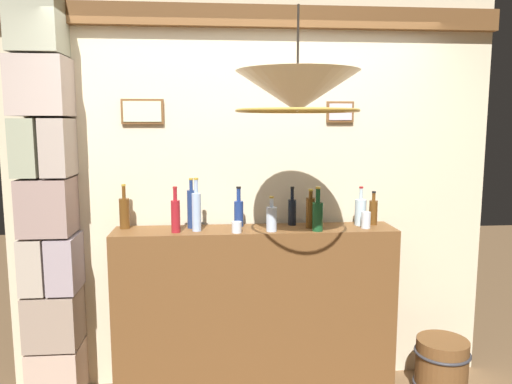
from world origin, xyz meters
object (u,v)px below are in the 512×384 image
(liquor_bottle_bourbon, at_px, (239,212))
(glass_tumbler_rocks, at_px, (366,220))
(pendant_lamp, at_px, (297,93))
(liquor_bottle_tequila, at_px, (292,211))
(liquor_bottle_vodka, at_px, (311,212))
(liquor_bottle_port, at_px, (318,215))
(liquor_bottle_rum, at_px, (272,218))
(liquor_bottle_gin, at_px, (196,210))
(liquor_bottle_whiskey, at_px, (124,212))
(liquor_bottle_amaro, at_px, (176,215))
(liquor_bottle_vermouth, at_px, (361,212))
(glass_tumbler_highball, at_px, (237,227))
(wooden_barrel, at_px, (441,368))
(liquor_bottle_brandy, at_px, (373,211))
(liquor_bottle_rye, at_px, (191,208))

(liquor_bottle_bourbon, distance_m, glass_tumbler_rocks, 0.84)
(pendant_lamp, bearing_deg, liquor_bottle_tequila, 82.27)
(liquor_bottle_vodka, bearing_deg, liquor_bottle_port, -73.62)
(liquor_bottle_rum, relative_size, liquor_bottle_bourbon, 0.84)
(liquor_bottle_rum, height_order, glass_tumbler_rocks, liquor_bottle_rum)
(liquor_bottle_gin, bearing_deg, liquor_bottle_whiskey, 166.13)
(liquor_bottle_vodka, relative_size, liquor_bottle_amaro, 0.88)
(liquor_bottle_whiskey, xyz_separation_m, liquor_bottle_vermouth, (1.57, -0.04, -0.01))
(glass_tumbler_rocks, bearing_deg, glass_tumbler_highball, -176.03)
(liquor_bottle_whiskey, xyz_separation_m, liquor_bottle_port, (1.24, -0.19, -0.00))
(liquor_bottle_bourbon, height_order, liquor_bottle_gin, liquor_bottle_gin)
(liquor_bottle_bourbon, height_order, wooden_barrel, liquor_bottle_bourbon)
(liquor_bottle_amaro, xyz_separation_m, liquor_bottle_brandy, (1.32, 0.13, -0.02))
(glass_tumbler_rocks, bearing_deg, liquor_bottle_tequila, 163.16)
(liquor_bottle_rum, xyz_separation_m, liquor_bottle_gin, (-0.48, 0.05, 0.05))
(glass_tumbler_highball, height_order, wooden_barrel, glass_tumbler_highball)
(liquor_bottle_whiskey, relative_size, liquor_bottle_vermouth, 1.11)
(wooden_barrel, bearing_deg, pendant_lamp, -156.53)
(glass_tumbler_rocks, bearing_deg, liquor_bottle_port, -170.81)
(liquor_bottle_amaro, relative_size, glass_tumbler_highball, 4.14)
(liquor_bottle_gin, bearing_deg, liquor_bottle_amaro, -165.75)
(liquor_bottle_bourbon, height_order, pendant_lamp, pendant_lamp)
(liquor_bottle_whiskey, bearing_deg, liquor_bottle_amaro, -23.67)
(liquor_bottle_brandy, bearing_deg, pendant_lamp, -133.18)
(wooden_barrel, bearing_deg, liquor_bottle_brandy, 152.46)
(liquor_bottle_gin, bearing_deg, glass_tumbler_highball, -16.32)
(liquor_bottle_vodka, height_order, liquor_bottle_bourbon, liquor_bottle_bourbon)
(liquor_bottle_amaro, bearing_deg, wooden_barrel, -3.18)
(liquor_bottle_rum, height_order, wooden_barrel, liquor_bottle_rum)
(liquor_bottle_gin, height_order, glass_tumbler_rocks, liquor_bottle_gin)
(liquor_bottle_rum, xyz_separation_m, liquor_bottle_port, (0.30, -0.02, 0.02))
(liquor_bottle_amaro, height_order, glass_tumbler_highball, liquor_bottle_amaro)
(liquor_bottle_vodka, distance_m, liquor_bottle_whiskey, 1.22)
(liquor_bottle_tequila, height_order, glass_tumbler_rocks, liquor_bottle_tequila)
(liquor_bottle_gin, relative_size, liquor_bottle_amaro, 1.17)
(liquor_bottle_whiskey, height_order, glass_tumbler_rocks, liquor_bottle_whiskey)
(liquor_bottle_whiskey, xyz_separation_m, wooden_barrel, (2.09, -0.25, -1.06))
(liquor_bottle_brandy, relative_size, glass_tumbler_rocks, 2.10)
(liquor_bottle_tequila, bearing_deg, liquor_bottle_port, -55.71)
(liquor_bottle_whiskey, bearing_deg, wooden_barrel, -6.73)
(glass_tumbler_rocks, bearing_deg, liquor_bottle_rum, -176.62)
(liquor_bottle_vermouth, bearing_deg, pendant_lamp, -129.34)
(liquor_bottle_bourbon, bearing_deg, liquor_bottle_brandy, -1.53)
(liquor_bottle_rye, distance_m, liquor_bottle_vodka, 0.78)
(liquor_bottle_port, distance_m, pendant_lamp, 0.93)
(liquor_bottle_bourbon, distance_m, wooden_barrel, 1.72)
(liquor_bottle_tequila, bearing_deg, liquor_bottle_gin, -168.76)
(liquor_bottle_amaro, bearing_deg, liquor_bottle_gin, 14.25)
(pendant_lamp, relative_size, wooden_barrel, 1.58)
(liquor_bottle_brandy, bearing_deg, liquor_bottle_gin, -175.49)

